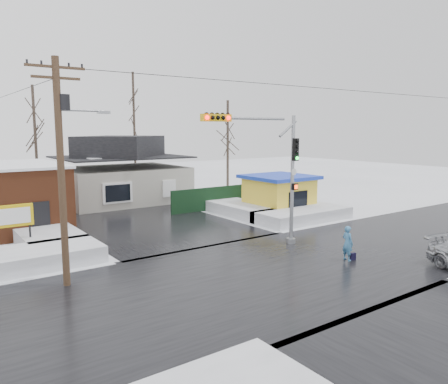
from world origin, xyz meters
TOP-DOWN VIEW (x-y plane):
  - ground at (0.00, 0.00)m, footprint 120.00×120.00m
  - road_ns at (0.00, 0.00)m, footprint 10.00×120.00m
  - road_ew at (0.00, 0.00)m, footprint 120.00×10.00m
  - snowbank_nw at (-9.00, 7.00)m, footprint 7.00×3.00m
  - snowbank_ne at (9.00, 7.00)m, footprint 7.00×3.00m
  - snowbank_nside_w at (-7.00, 12.00)m, footprint 3.00×8.00m
  - snowbank_nside_e at (7.00, 12.00)m, footprint 3.00×8.00m
  - traffic_signal at (2.43, 2.97)m, footprint 6.05×0.68m
  - utility_pole at (-7.93, 3.50)m, footprint 3.15×0.44m
  - marquee_sign at (-9.00, 9.49)m, footprint 2.20×0.21m
  - house at (2.00, 22.00)m, footprint 10.40×8.40m
  - kiosk at (9.50, 9.99)m, footprint 4.60×4.60m
  - fence at (6.50, 14.00)m, footprint 8.00×0.12m
  - tree_far_left at (-4.00, 26.00)m, footprint 3.00×3.00m
  - tree_far_mid at (6.00, 28.00)m, footprint 3.00×3.00m
  - tree_far_right at (12.00, 20.00)m, footprint 3.00×3.00m
  - pedestrian at (3.98, -0.86)m, footprint 0.45×0.64m
  - shopping_bag at (4.23, -1.02)m, footprint 0.30×0.18m

SIDE VIEW (x-z plane):
  - ground at x=0.00m, z-range 0.00..0.00m
  - road_ns at x=0.00m, z-range 0.00..0.02m
  - road_ew at x=0.00m, z-range 0.00..0.02m
  - shopping_bag at x=4.23m, z-range 0.00..0.35m
  - snowbank_nw at x=-9.00m, z-range 0.00..0.80m
  - snowbank_ne at x=9.00m, z-range 0.00..0.80m
  - snowbank_nside_w at x=-7.00m, z-range 0.00..0.80m
  - snowbank_nside_e at x=7.00m, z-range 0.00..0.80m
  - pedestrian at x=3.98m, z-range 0.00..1.68m
  - fence at x=6.50m, z-range 0.00..1.80m
  - kiosk at x=9.50m, z-range 0.03..2.90m
  - marquee_sign at x=-9.00m, z-range 0.65..3.20m
  - house at x=2.00m, z-range -0.26..5.50m
  - traffic_signal at x=2.43m, z-range 1.04..8.04m
  - utility_pole at x=-7.93m, z-range 0.61..9.61m
  - tree_far_right at x=12.00m, z-range 2.66..11.66m
  - tree_far_left at x=-4.00m, z-range 2.95..12.95m
  - tree_far_mid at x=6.00m, z-range 3.54..15.54m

